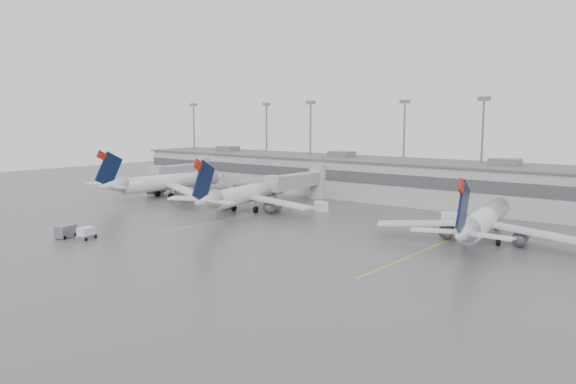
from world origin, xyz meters
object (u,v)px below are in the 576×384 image
Objects in this scene: jet_far_left at (166,182)px; jet_mid_right at (483,220)px; jet_mid_left at (246,194)px; baggage_tug at (86,235)px.

jet_mid_right is at bearing 0.76° from jet_far_left.
jet_far_left is 25.74m from jet_mid_left.
jet_mid_left reaches higher than jet_mid_right.
baggage_tug is (24.22, -33.58, -2.66)m from jet_far_left.
jet_mid_right is 10.53× the size of baggage_tug.
jet_mid_left is at bearing 172.59° from jet_mid_right.
jet_mid_left is at bearing -4.16° from jet_far_left.
jet_mid_right reaches higher than baggage_tug.
jet_mid_left reaches higher than baggage_tug.
jet_far_left reaches higher than baggage_tug.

